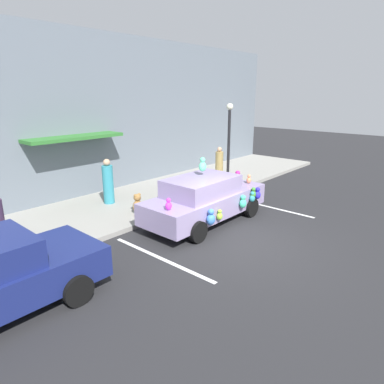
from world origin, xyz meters
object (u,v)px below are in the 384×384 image
at_px(teddy_bear_on_sidewalk, 138,204).
at_px(street_lamp_post, 229,136).
at_px(pedestrian_by_lamp, 108,183).
at_px(plush_covered_car, 205,199).
at_px(pedestrian_walking_past, 219,168).

distance_m(teddy_bear_on_sidewalk, street_lamp_post, 5.17).
relative_size(street_lamp_post, pedestrian_by_lamp, 2.13).
xyz_separation_m(plush_covered_car, pedestrian_walking_past, (3.50, 2.09, 0.15)).
relative_size(teddy_bear_on_sidewalk, pedestrian_walking_past, 0.40).
distance_m(pedestrian_walking_past, pedestrian_by_lamp, 4.93).
bearing_deg(pedestrian_walking_past, plush_covered_car, -149.18).
height_order(street_lamp_post, pedestrian_by_lamp, street_lamp_post).
height_order(teddy_bear_on_sidewalk, pedestrian_walking_past, pedestrian_walking_past).
xyz_separation_m(plush_covered_car, pedestrian_by_lamp, (-1.18, 3.67, 0.12)).
distance_m(plush_covered_car, teddy_bear_on_sidewalk, 2.36).
bearing_deg(pedestrian_walking_past, pedestrian_by_lamp, 161.35).
height_order(teddy_bear_on_sidewalk, street_lamp_post, street_lamp_post).
bearing_deg(street_lamp_post, pedestrian_walking_past, 111.19).
bearing_deg(plush_covered_car, street_lamp_post, 25.23).
relative_size(street_lamp_post, pedestrian_walking_past, 2.06).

